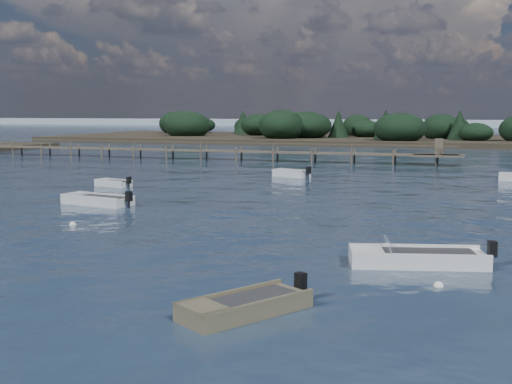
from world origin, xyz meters
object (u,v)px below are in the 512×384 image
(dinghy_mid_grey, at_px, (97,202))
(jetty, at_px, (203,151))
(tender_far_white, at_px, (291,175))
(tender_far_grey, at_px, (113,184))
(dinghy_mid_white_a, at_px, (417,261))
(dinghy_extra_a, at_px, (245,309))

(dinghy_mid_grey, relative_size, jetty, 0.07)
(dinghy_mid_grey, xyz_separation_m, tender_far_white, (6.37, 19.10, 0.01))
(tender_far_grey, xyz_separation_m, dinghy_mid_white_a, (22.89, -17.60, 0.01))
(dinghy_mid_white_a, height_order, dinghy_extra_a, dinghy_mid_white_a)
(tender_far_white, bearing_deg, jetty, 132.97)
(dinghy_mid_white_a, xyz_separation_m, dinghy_extra_a, (-3.86, -7.16, -0.02))
(dinghy_extra_a, relative_size, jetty, 0.06)
(dinghy_mid_grey, xyz_separation_m, dinghy_extra_a, (15.01, -16.40, -0.02))
(dinghy_mid_grey, height_order, jetty, jetty)
(dinghy_mid_white_a, xyz_separation_m, tender_far_white, (-12.51, 28.34, 0.02))
(tender_far_white, distance_m, jetty, 21.72)
(tender_far_white, height_order, jetty, jetty)
(dinghy_mid_white_a, height_order, jetty, jetty)
(dinghy_mid_white_a, relative_size, dinghy_extra_a, 1.34)
(dinghy_extra_a, relative_size, tender_far_white, 1.09)
(dinghy_mid_grey, height_order, dinghy_mid_white_a, dinghy_mid_white_a)
(dinghy_extra_a, bearing_deg, tender_far_grey, 127.53)
(tender_far_grey, height_order, jetty, jetty)
(dinghy_mid_grey, xyz_separation_m, jetty, (-8.43, 34.98, 0.83))
(tender_far_grey, xyz_separation_m, jetty, (-4.41, 26.61, 0.84))
(tender_far_grey, distance_m, dinghy_mid_white_a, 28.87)
(tender_far_grey, relative_size, jetty, 0.05)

